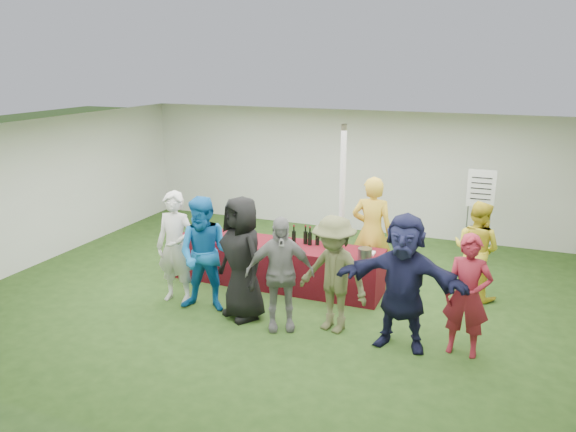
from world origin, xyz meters
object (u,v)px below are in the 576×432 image
at_px(serving_table, 277,264).
at_px(dump_bucket, 365,254).
at_px(customer_1, 206,255).
at_px(customer_6, 467,296).
at_px(customer_2, 242,258).
at_px(wine_list_sign, 481,195).
at_px(customer_0, 176,247).
at_px(customer_3, 280,274).
at_px(customer_5, 403,282).
at_px(staff_back, 476,250).
at_px(customer_4, 334,274).
at_px(staff_pourer, 372,232).

xyz_separation_m(serving_table, dump_bucket, (1.57, -0.22, 0.46)).
distance_m(dump_bucket, customer_1, 2.45).
relative_size(serving_table, customer_6, 2.20).
distance_m(customer_2, customer_6, 3.19).
height_order(wine_list_sign, customer_0, wine_list_sign).
bearing_deg(customer_3, customer_5, -22.75).
distance_m(serving_table, staff_back, 3.28).
relative_size(customer_1, customer_4, 1.06).
bearing_deg(customer_4, customer_1, -161.68).
height_order(serving_table, dump_bucket, dump_bucket).
height_order(customer_2, customer_6, customer_2).
xyz_separation_m(staff_pourer, customer_6, (1.70, -1.85, -0.13)).
xyz_separation_m(staff_back, customer_5, (-0.79, -2.10, 0.13)).
bearing_deg(customer_3, customer_2, 141.56).
distance_m(serving_table, dump_bucket, 1.65).
bearing_deg(customer_0, dump_bucket, 15.82).
height_order(dump_bucket, customer_6, customer_6).
bearing_deg(staff_back, customer_3, 64.56).
distance_m(dump_bucket, wine_list_sign, 3.08).
xyz_separation_m(customer_1, customer_2, (0.62, -0.02, 0.04)).
xyz_separation_m(customer_2, customer_4, (1.39, 0.08, -0.08)).
xyz_separation_m(customer_0, customer_5, (3.60, -0.19, 0.03)).
height_order(staff_pourer, staff_back, staff_pourer).
bearing_deg(wine_list_sign, customer_6, -88.48).
distance_m(staff_pourer, customer_1, 2.84).
xyz_separation_m(staff_back, customer_2, (-3.17, -2.06, 0.13)).
bearing_deg(wine_list_sign, dump_bucket, -119.87).
bearing_deg(dump_bucket, staff_back, 30.99).
bearing_deg(staff_back, wine_list_sign, -64.12).
relative_size(staff_pourer, customer_5, 1.02).
xyz_separation_m(dump_bucket, customer_3, (-0.91, -1.25, -0.01)).
bearing_deg(staff_back, customer_5, 92.54).
bearing_deg(serving_table, customer_4, -42.03).
relative_size(customer_0, customer_6, 1.10).
height_order(dump_bucket, customer_1, customer_1).
height_order(serving_table, customer_6, customer_6).
bearing_deg(customer_5, staff_back, 70.50).
height_order(staff_back, customer_2, customer_2).
bearing_deg(staff_pourer, customer_5, 111.48).
distance_m(customer_4, customer_6, 1.80).
bearing_deg(staff_pourer, customer_1, 39.32).
bearing_deg(customer_4, staff_back, 64.72).
bearing_deg(customer_4, customer_2, -160.14).
xyz_separation_m(serving_table, staff_pourer, (1.48, 0.60, 0.57)).
bearing_deg(customer_1, customer_5, -10.89).
xyz_separation_m(serving_table, customer_1, (-0.63, -1.31, 0.52)).
distance_m(dump_bucket, customer_6, 1.91).
bearing_deg(wine_list_sign, customer_2, -129.54).
height_order(wine_list_sign, staff_pourer, staff_pourer).
distance_m(serving_table, customer_0, 1.79).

